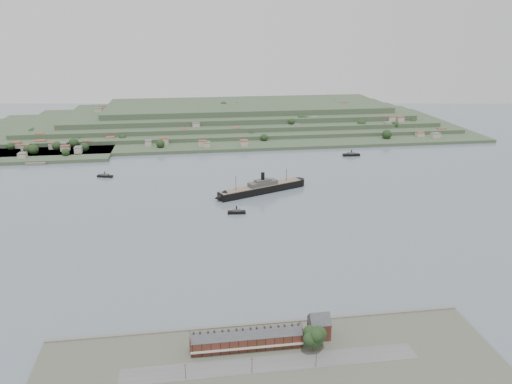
{
  "coord_description": "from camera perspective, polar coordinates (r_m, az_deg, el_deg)",
  "views": [
    {
      "loc": [
        -35.32,
        -374.16,
        153.51
      ],
      "look_at": [
        23.37,
        30.0,
        14.66
      ],
      "focal_mm": 35.0,
      "sensor_mm": 36.0,
      "label": 1
    }
  ],
  "objects": [
    {
      "name": "fig_tree",
      "position": [
        251.15,
        6.72,
        -16.12
      ],
      "size": [
        12.29,
        10.64,
        13.71
      ],
      "color": "#483321",
      "rests_on": "ground"
    },
    {
      "name": "steamship",
      "position": [
        471.97,
        0.34,
        0.36
      ],
      "size": [
        93.95,
        47.75,
        23.81
      ],
      "color": "black",
      "rests_on": "ground"
    },
    {
      "name": "ferry_west",
      "position": [
        546.11,
        -16.87,
        1.78
      ],
      "size": [
        16.95,
        9.19,
        6.13
      ],
      "color": "black",
      "rests_on": "ground"
    },
    {
      "name": "terrace_row",
      "position": [
        254.25,
        -1.07,
        -16.46
      ],
      "size": [
        55.6,
        9.8,
        11.07
      ],
      "color": "#452618",
      "rests_on": "ground"
    },
    {
      "name": "ferry_east",
      "position": [
        618.19,
        10.83,
        4.24
      ],
      "size": [
        20.83,
        6.74,
        7.71
      ],
      "color": "black",
      "rests_on": "ground"
    },
    {
      "name": "gabled_building",
      "position": [
        263.12,
        7.22,
        -14.92
      ],
      "size": [
        10.4,
        10.18,
        14.09
      ],
      "color": "#452618",
      "rests_on": "ground"
    },
    {
      "name": "far_peninsula",
      "position": [
        782.77,
        -3.53,
        8.32
      ],
      "size": [
        760.0,
        309.0,
        30.0
      ],
      "color": "#354B32",
      "rests_on": "ground"
    },
    {
      "name": "near_shore",
      "position": [
        244.18,
        2.0,
        -19.88
      ],
      "size": [
        220.0,
        80.0,
        2.6
      ],
      "color": "#4C5142",
      "rests_on": "ground"
    },
    {
      "name": "tugboat",
      "position": [
        422.9,
        -2.23,
        -2.28
      ],
      "size": [
        15.62,
        5.51,
        6.89
      ],
      "color": "black",
      "rests_on": "ground"
    },
    {
      "name": "ground",
      "position": [
        405.96,
        -2.66,
        -3.46
      ],
      "size": [
        1400.0,
        1400.0,
        0.0
      ],
      "primitive_type": "plane",
      "color": "slate",
      "rests_on": "ground"
    }
  ]
}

